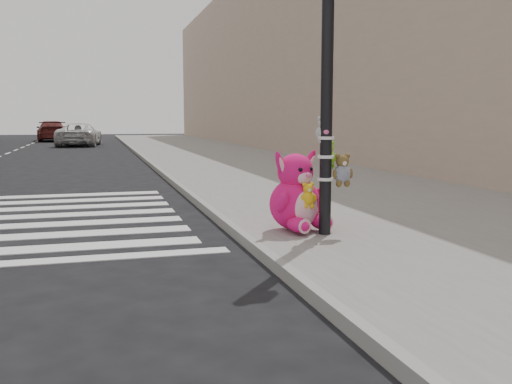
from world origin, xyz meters
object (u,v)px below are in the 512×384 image
object	(u,v)px
signal_pole	(328,113)
pink_bunny	(297,197)
car_white_near	(79,135)
red_teddy	(300,220)

from	to	relation	value
signal_pole	pink_bunny	size ratio (longest dim) A/B	3.50
signal_pole	car_white_near	size ratio (longest dim) A/B	0.79
signal_pole	red_teddy	bearing A→B (deg)	105.67
signal_pole	red_teddy	size ratio (longest dim) A/B	22.67
signal_pole	car_white_near	world-z (taller)	signal_pole
red_teddy	pink_bunny	bearing A→B (deg)	-136.18
red_teddy	signal_pole	bearing A→B (deg)	-90.96
signal_pole	car_white_near	xyz separation A→B (m)	(-3.91, 30.37, -1.07)
pink_bunny	red_teddy	world-z (taller)	pink_bunny
pink_bunny	car_white_near	distance (m)	30.23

